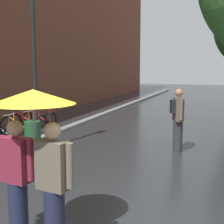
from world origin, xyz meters
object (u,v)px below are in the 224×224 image
(parked_bicycle_4, at_px, (28,123))
(parked_bicycle_5, at_px, (39,120))
(litter_bin, at_px, (33,136))
(street_lamp_post, at_px, (34,56))
(parked_bicycle_3, at_px, (19,127))
(pedestrian_walking_midground, at_px, (178,119))
(couple_under_umbrella, at_px, (34,145))

(parked_bicycle_4, height_order, parked_bicycle_5, same)
(parked_bicycle_4, bearing_deg, litter_bin, -52.85)
(parked_bicycle_5, distance_m, street_lamp_post, 3.66)
(parked_bicycle_3, bearing_deg, parked_bicycle_5, 96.58)
(parked_bicycle_4, xyz_separation_m, pedestrian_walking_midground, (5.22, -0.64, 0.54))
(street_lamp_post, bearing_deg, litter_bin, -96.23)
(litter_bin, bearing_deg, parked_bicycle_5, 119.13)
(parked_bicycle_4, distance_m, parked_bicycle_5, 0.69)
(parked_bicycle_4, relative_size, couple_under_umbrella, 0.55)
(litter_bin, bearing_deg, pedestrian_walking_midground, 19.77)
(couple_under_umbrella, height_order, pedestrian_walking_midground, couple_under_umbrella)
(parked_bicycle_4, relative_size, parked_bicycle_5, 1.01)
(street_lamp_post, distance_m, pedestrian_walking_midground, 4.23)
(couple_under_umbrella, bearing_deg, parked_bicycle_4, 125.22)
(parked_bicycle_4, distance_m, street_lamp_post, 3.24)
(street_lamp_post, bearing_deg, parked_bicycle_3, 142.42)
(parked_bicycle_3, bearing_deg, litter_bin, -42.31)
(couple_under_umbrella, bearing_deg, parked_bicycle_5, 122.22)
(parked_bicycle_5, relative_size, pedestrian_walking_midground, 0.64)
(parked_bicycle_5, height_order, couple_under_umbrella, couple_under_umbrella)
(parked_bicycle_4, height_order, pedestrian_walking_midground, pedestrian_walking_midground)
(parked_bicycle_3, relative_size, street_lamp_post, 0.26)
(parked_bicycle_3, height_order, street_lamp_post, street_lamp_post)
(litter_bin, bearing_deg, street_lamp_post, 83.77)
(couple_under_umbrella, height_order, street_lamp_post, street_lamp_post)
(street_lamp_post, xyz_separation_m, pedestrian_walking_midground, (3.70, 1.17, -1.68))
(parked_bicycle_5, xyz_separation_m, couple_under_umbrella, (4.14, -6.58, 0.96))
(couple_under_umbrella, distance_m, pedestrian_walking_midground, 5.37)
(parked_bicycle_3, relative_size, litter_bin, 1.36)
(parked_bicycle_5, xyz_separation_m, street_lamp_post, (1.50, -2.50, 2.22))
(street_lamp_post, relative_size, litter_bin, 5.24)
(litter_bin, height_order, pedestrian_walking_midground, pedestrian_walking_midground)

